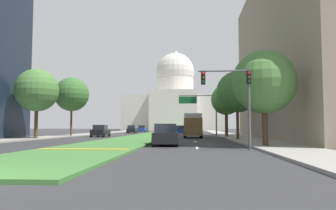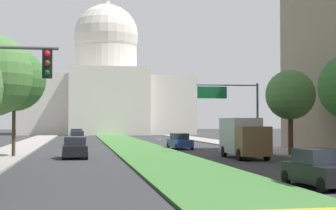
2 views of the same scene
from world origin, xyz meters
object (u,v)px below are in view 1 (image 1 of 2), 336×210
overhead_guide_sign (202,106)px  box_truck_delivery (193,125)px  capitol_building (175,103)px  sedan_lead_stopped (165,135)px  street_tree_right_far (226,100)px  sedan_far_horizon (132,130)px  street_tree_left_far (72,94)px  traffic_light_near_right (235,90)px  street_tree_left_mid (37,90)px  street_tree_right_near (264,82)px  street_tree_right_mid (237,92)px  sedan_distant (180,130)px  sedan_very_far (142,129)px  sedan_midblock (101,131)px

overhead_guide_sign → box_truck_delivery: 7.69m
capitol_building → sedan_lead_stopped: (4.35, -102.03, -9.80)m
street_tree_right_far → sedan_far_horizon: size_ratio=1.54×
sedan_lead_stopped → box_truck_delivery: size_ratio=0.67×
capitol_building → street_tree_left_far: capitol_building is taller
traffic_light_near_right → box_truck_delivery: traffic_light_near_right is taller
capitol_building → street_tree_right_far: (11.18, -82.56, -5.47)m
street_tree_right_far → sedan_lead_stopped: size_ratio=1.69×
capitol_building → street_tree_right_far: 83.49m
street_tree_left_far → overhead_guide_sign: bearing=9.8°
street_tree_right_far → street_tree_left_mid: bearing=-159.0°
street_tree_right_near → sedan_far_horizon: size_ratio=1.49×
traffic_light_near_right → street_tree_right_mid: 14.35m
capitol_building → sedan_distant: bearing=-86.4°
street_tree_left_far → sedan_far_horizon: size_ratio=1.88×
capitol_building → street_tree_left_mid: size_ratio=4.69×
capitol_building → street_tree_left_mid: capitol_building is taller
sedan_lead_stopped → sedan_distant: 32.79m
street_tree_right_mid → box_truck_delivery: 10.23m
traffic_light_near_right → street_tree_right_mid: bearing=81.5°
street_tree_left_mid → sedan_far_horizon: bearing=81.7°
street_tree_left_far → capitol_building: bearing=81.9°
street_tree_left_far → sedan_lead_stopped: 27.29m
street_tree_right_mid → sedan_lead_stopped: bearing=-125.9°
overhead_guide_sign → street_tree_right_near: size_ratio=0.93×
street_tree_right_far → sedan_far_horizon: (-17.74, 24.90, -4.32)m
traffic_light_near_right → street_tree_right_near: street_tree_right_near is taller
capitol_building → box_truck_delivery: capitol_building is taller
street_tree_right_mid → sedan_far_horizon: street_tree_right_mid is taller
sedan_distant → traffic_light_near_right: bearing=-82.6°
street_tree_left_far → sedan_very_far: (4.80, 38.53, -5.44)m
overhead_guide_sign → street_tree_left_far: street_tree_left_far is taller
sedan_very_far → box_truck_delivery: bearing=-72.6°
sedan_far_horizon → street_tree_left_mid: bearing=-98.3°
traffic_light_near_right → sedan_very_far: 66.61m
capitol_building → overhead_guide_sign: capitol_building is taller
street_tree_left_mid → sedan_lead_stopped: bearing=-34.3°
sedan_midblock → street_tree_left_far: bearing=164.1°
sedan_midblock → box_truck_delivery: 13.40m
capitol_building → street_tree_left_mid: bearing=-97.2°
street_tree_right_far → sedan_very_far: 44.58m
sedan_very_far → capitol_building: bearing=81.0°
traffic_light_near_right → box_truck_delivery: size_ratio=0.81×
traffic_light_near_right → overhead_guide_sign: bearing=92.3°
street_tree_left_mid → sedan_lead_stopped: (15.82, -10.79, -4.88)m
street_tree_right_near → street_tree_right_far: 21.08m
overhead_guide_sign → street_tree_right_near: bearing=-82.2°
street_tree_right_near → sedan_far_horizon: (-18.20, 45.97, -3.88)m
street_tree_right_mid → street_tree_left_far: (-22.73, 11.98, 1.09)m
overhead_guide_sign → sedan_very_far: (-14.62, 35.17, -3.84)m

